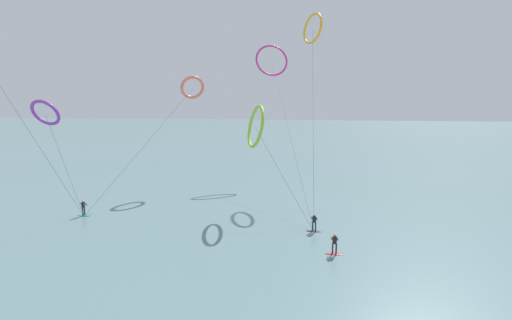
{
  "coord_description": "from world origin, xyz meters",
  "views": [
    {
      "loc": [
        4.03,
        -4.77,
        12.3
      ],
      "look_at": [
        0.0,
        23.03,
        7.67
      ],
      "focal_mm": 26.52,
      "sensor_mm": 36.0,
      "label": 1
    }
  ],
  "objects_px": {
    "surfer_crimson": "(335,245)",
    "kite_magenta": "(272,60)",
    "kite_amber": "(313,29)",
    "kite_violet": "(45,113)",
    "surfer_teal": "(84,209)",
    "kite_lime": "(256,127)",
    "surfer_charcoal": "(314,224)",
    "kite_coral": "(192,87)"
  },
  "relations": [
    {
      "from": "surfer_crimson",
      "to": "kite_magenta",
      "type": "height_order",
      "value": "kite_magenta"
    },
    {
      "from": "kite_amber",
      "to": "kite_violet",
      "type": "xyz_separation_m",
      "value": [
        -27.36,
        -19.47,
        -11.08
      ]
    },
    {
      "from": "surfer_teal",
      "to": "kite_lime",
      "type": "height_order",
      "value": "kite_lime"
    },
    {
      "from": "kite_violet",
      "to": "surfer_teal",
      "type": "bearing_deg",
      "value": 170.27
    },
    {
      "from": "surfer_charcoal",
      "to": "kite_lime",
      "type": "height_order",
      "value": "kite_lime"
    },
    {
      "from": "kite_amber",
      "to": "kite_lime",
      "type": "xyz_separation_m",
      "value": [
        -5.74,
        -15.67,
        -12.56
      ]
    },
    {
      "from": "kite_amber",
      "to": "surfer_crimson",
      "type": "bearing_deg",
      "value": -29.94
    },
    {
      "from": "surfer_crimson",
      "to": "kite_amber",
      "type": "bearing_deg",
      "value": 104.58
    },
    {
      "from": "kite_magenta",
      "to": "kite_coral",
      "type": "height_order",
      "value": "kite_magenta"
    },
    {
      "from": "kite_magenta",
      "to": "kite_coral",
      "type": "xyz_separation_m",
      "value": [
        -10.01,
        -9.26,
        -4.35
      ]
    },
    {
      "from": "kite_magenta",
      "to": "kite_coral",
      "type": "distance_m",
      "value": 14.32
    },
    {
      "from": "kite_violet",
      "to": "kite_coral",
      "type": "distance_m",
      "value": 18.95
    },
    {
      "from": "surfer_teal",
      "to": "surfer_crimson",
      "type": "height_order",
      "value": "same"
    },
    {
      "from": "surfer_charcoal",
      "to": "kite_violet",
      "type": "distance_m",
      "value": 29.76
    },
    {
      "from": "surfer_teal",
      "to": "surfer_charcoal",
      "type": "height_order",
      "value": "same"
    },
    {
      "from": "surfer_teal",
      "to": "kite_lime",
      "type": "bearing_deg",
      "value": 107.61
    },
    {
      "from": "kite_amber",
      "to": "kite_violet",
      "type": "relative_size",
      "value": 1.97
    },
    {
      "from": "surfer_crimson",
      "to": "kite_lime",
      "type": "relative_size",
      "value": 0.15
    },
    {
      "from": "surfer_charcoal",
      "to": "kite_violet",
      "type": "bearing_deg",
      "value": -171.81
    },
    {
      "from": "kite_amber",
      "to": "kite_violet",
      "type": "bearing_deg",
      "value": -89.11
    },
    {
      "from": "surfer_charcoal",
      "to": "kite_amber",
      "type": "xyz_separation_m",
      "value": [
        -0.6,
        21.71,
        21.02
      ]
    },
    {
      "from": "surfer_charcoal",
      "to": "surfer_crimson",
      "type": "xyz_separation_m",
      "value": [
        1.55,
        -4.96,
        0.0
      ]
    },
    {
      "from": "surfer_charcoal",
      "to": "surfer_crimson",
      "type": "distance_m",
      "value": 5.2
    },
    {
      "from": "kite_lime",
      "to": "kite_amber",
      "type": "bearing_deg",
      "value": 135.3
    },
    {
      "from": "surfer_teal",
      "to": "surfer_charcoal",
      "type": "distance_m",
      "value": 23.9
    },
    {
      "from": "surfer_charcoal",
      "to": "kite_coral",
      "type": "bearing_deg",
      "value": 146.99
    },
    {
      "from": "surfer_teal",
      "to": "kite_violet",
      "type": "xyz_separation_m",
      "value": [
        -4.1,
        0.93,
        9.93
      ]
    },
    {
      "from": "kite_amber",
      "to": "kite_coral",
      "type": "bearing_deg",
      "value": -109.25
    },
    {
      "from": "kite_amber",
      "to": "kite_magenta",
      "type": "bearing_deg",
      "value": -162.42
    },
    {
      "from": "kite_violet",
      "to": "kite_amber",
      "type": "bearing_deg",
      "value": -141.46
    },
    {
      "from": "kite_violet",
      "to": "kite_magenta",
      "type": "bearing_deg",
      "value": -127.94
    },
    {
      "from": "kite_lime",
      "to": "kite_magenta",
      "type": "relative_size",
      "value": 0.41
    },
    {
      "from": "surfer_crimson",
      "to": "kite_violet",
      "type": "bearing_deg",
      "value": 176.28
    },
    {
      "from": "surfer_teal",
      "to": "kite_amber",
      "type": "height_order",
      "value": "kite_amber"
    },
    {
      "from": "surfer_charcoal",
      "to": "kite_amber",
      "type": "height_order",
      "value": "kite_amber"
    },
    {
      "from": "kite_violet",
      "to": "kite_coral",
      "type": "relative_size",
      "value": 0.7
    },
    {
      "from": "surfer_crimson",
      "to": "kite_lime",
      "type": "height_order",
      "value": "kite_lime"
    },
    {
      "from": "surfer_charcoal",
      "to": "kite_magenta",
      "type": "xyz_separation_m",
      "value": [
        -6.8,
        26.53,
        17.23
      ]
    },
    {
      "from": "kite_magenta",
      "to": "surfer_teal",
      "type": "bearing_deg",
      "value": -144.52
    },
    {
      "from": "surfer_teal",
      "to": "kite_violet",
      "type": "bearing_deg",
      "value": -100.37
    },
    {
      "from": "kite_lime",
      "to": "kite_coral",
      "type": "xyz_separation_m",
      "value": [
        -10.47,
        11.23,
        4.43
      ]
    },
    {
      "from": "surfer_charcoal",
      "to": "kite_coral",
      "type": "xyz_separation_m",
      "value": [
        -16.81,
        17.27,
        12.88
      ]
    }
  ]
}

